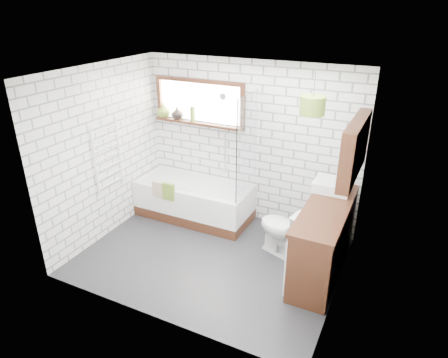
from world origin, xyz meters
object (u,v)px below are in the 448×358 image
at_px(basin, 332,185).
at_px(toilet, 284,230).
at_px(vanity, 324,240).
at_px(pendant, 313,106).
at_px(bathtub, 194,200).

bearing_deg(basin, toilet, -144.52).
distance_m(vanity, basin, 0.74).
bearing_deg(pendant, basin, 37.78).
bearing_deg(toilet, basin, 144.83).
distance_m(vanity, pendant, 1.69).
height_order(bathtub, vanity, vanity).
height_order(vanity, pendant, pendant).
relative_size(basin, pendant, 1.55).
bearing_deg(toilet, pendant, 141.08).
xyz_separation_m(vanity, basin, (-0.06, 0.50, 0.54)).
bearing_deg(bathtub, pendant, -8.26).
height_order(toilet, pendant, pendant).
bearing_deg(bathtub, vanity, -13.55).
bearing_deg(basin, bathtub, 179.16).
xyz_separation_m(basin, toilet, (-0.50, -0.36, -0.62)).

